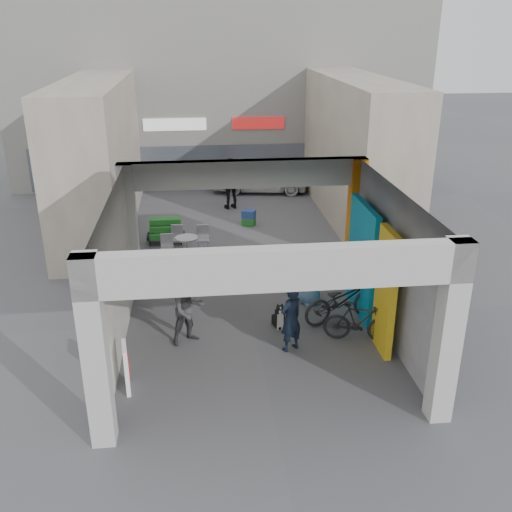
{
  "coord_description": "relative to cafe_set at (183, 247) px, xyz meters",
  "views": [
    {
      "loc": [
        -1.26,
        -12.2,
        6.76
      ],
      "look_at": [
        0.19,
        1.0,
        1.28
      ],
      "focal_mm": 40.0,
      "sensor_mm": 36.0,
      "label": 1
    }
  ],
  "objects": [
    {
      "name": "advert_board_far",
      "position": [
        -1.04,
        -2.38,
        0.19
      ],
      "size": [
        0.11,
        0.55,
        1.0
      ],
      "rotation": [
        0.0,
        0.0,
        0.03
      ],
      "color": "white",
      "rests_on": "ground"
    },
    {
      "name": "far_building",
      "position": [
        1.7,
        9.69,
        3.68
      ],
      "size": [
        18.0,
        4.08,
        8.0
      ],
      "color": "white",
      "rests_on": "ground"
    },
    {
      "name": "plaza_bldg_right",
      "position": [
        6.2,
        3.2,
        2.19
      ],
      "size": [
        2.0,
        9.0,
        5.0
      ],
      "primitive_type": "cube",
      "color": "#BAAE9A",
      "rests_on": "ground"
    },
    {
      "name": "produce_stand",
      "position": [
        -0.59,
        1.24,
        0.0
      ],
      "size": [
        1.21,
        0.66,
        0.8
      ],
      "rotation": [
        0.0,
        0.0,
        -0.15
      ],
      "color": "black",
      "rests_on": "ground"
    },
    {
      "name": "advert_board_near",
      "position": [
        -1.04,
        -6.83,
        0.19
      ],
      "size": [
        0.17,
        0.56,
        1.0
      ],
      "rotation": [
        0.0,
        0.0,
        0.15
      ],
      "color": "white",
      "rests_on": "ground"
    },
    {
      "name": "man_elderly",
      "position": [
        3.28,
        -3.53,
        0.52
      ],
      "size": [
        0.96,
        0.82,
        1.66
      ],
      "primitive_type": "imported",
      "rotation": [
        0.0,
        0.0,
        0.43
      ],
      "color": "#5C83B4",
      "rests_on": "ground"
    },
    {
      "name": "white_van",
      "position": [
        3.21,
        7.04,
        0.38
      ],
      "size": [
        4.27,
        2.21,
        1.39
      ],
      "primitive_type": "imported",
      "rotation": [
        0.0,
        0.0,
        1.43
      ],
      "color": "silver",
      "rests_on": "ground"
    },
    {
      "name": "ground",
      "position": [
        1.7,
        -4.3,
        -0.31
      ],
      "size": [
        90.0,
        90.0,
        0.0
      ],
      "primitive_type": "plane",
      "color": "#525257",
      "rests_on": "ground"
    },
    {
      "name": "cafe_set",
      "position": [
        0.0,
        0.0,
        0.0
      ],
      "size": [
        1.47,
        1.18,
        0.89
      ],
      "rotation": [
        0.0,
        0.0,
        0.1
      ],
      "color": "#B6B6BB",
      "rests_on": "ground"
    },
    {
      "name": "man_with_dog",
      "position": [
        2.39,
        -5.71,
        0.46
      ],
      "size": [
        0.67,
        0.61,
        1.55
      ],
      "primitive_type": "imported",
      "rotation": [
        0.0,
        0.0,
        3.69
      ],
      "color": "black",
      "rests_on": "ground"
    },
    {
      "name": "bollard_left",
      "position": [
        0.07,
        -1.99,
        0.1
      ],
      "size": [
        0.09,
        0.09,
        0.82
      ],
      "primitive_type": "cylinder",
      "color": "#95989D",
      "rests_on": "ground"
    },
    {
      "name": "bicycle_rear",
      "position": [
        4.0,
        -5.51,
        0.17
      ],
      "size": [
        1.68,
        0.89,
        0.97
      ],
      "primitive_type": "imported",
      "rotation": [
        0.0,
        0.0,
        1.29
      ],
      "color": "black",
      "rests_on": "ground"
    },
    {
      "name": "plaza_bldg_left",
      "position": [
        -2.8,
        3.2,
        2.19
      ],
      "size": [
        2.0,
        9.0,
        5.0
      ],
      "primitive_type": "cube",
      "color": "#BAAE9A",
      "rests_on": "ground"
    },
    {
      "name": "crate_stack",
      "position": [
        2.29,
        2.7,
        -0.03
      ],
      "size": [
        0.55,
        0.5,
        0.56
      ],
      "rotation": [
        0.0,
        0.0,
        -0.41
      ],
      "color": "#1D5F1B",
      "rests_on": "ground"
    },
    {
      "name": "bicycle_front",
      "position": [
        3.85,
        -4.51,
        0.23
      ],
      "size": [
        2.2,
        1.37,
        1.09
      ],
      "primitive_type": "imported",
      "rotation": [
        0.0,
        0.0,
        1.91
      ],
      "color": "black",
      "rests_on": "ground"
    },
    {
      "name": "bollard_center",
      "position": [
        1.58,
        -2.01,
        0.16
      ],
      "size": [
        0.09,
        0.09,
        0.95
      ],
      "primitive_type": "cylinder",
      "color": "#95989D",
      "rests_on": "ground"
    },
    {
      "name": "border_collie",
      "position": [
        2.3,
        -4.71,
        -0.05
      ],
      "size": [
        0.24,
        0.48,
        0.66
      ],
      "rotation": [
        0.0,
        0.0,
        0.28
      ],
      "color": "black",
      "rests_on": "ground"
    },
    {
      "name": "arcade_canopy",
      "position": [
        2.24,
        -5.12,
        1.99
      ],
      "size": [
        6.4,
        6.45,
        6.4
      ],
      "color": "#B6B6B1",
      "rests_on": "ground"
    },
    {
      "name": "man_back_turned",
      "position": [
        0.17,
        -5.12,
        0.5
      ],
      "size": [
        0.98,
        0.91,
        1.63
      ],
      "primitive_type": "imported",
      "rotation": [
        0.0,
        0.0,
        0.47
      ],
      "color": "#404042",
      "rests_on": "ground"
    },
    {
      "name": "bollard_right",
      "position": [
        3.21,
        -1.98,
        0.09
      ],
      "size": [
        0.09,
        0.09,
        0.82
      ],
      "primitive_type": "cylinder",
      "color": "#95989D",
      "rests_on": "ground"
    },
    {
      "name": "man_crates",
      "position": [
        1.82,
        4.77,
        0.68
      ],
      "size": [
        1.25,
        0.85,
        1.98
      ],
      "primitive_type": "imported",
      "rotation": [
        0.0,
        0.0,
        3.49
      ],
      "color": "black",
      "rests_on": "ground"
    }
  ]
}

